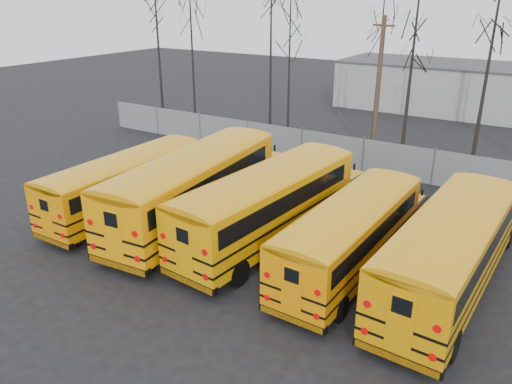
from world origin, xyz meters
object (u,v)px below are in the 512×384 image
Objects in this scene: bus_c at (271,199)px; bus_d at (353,229)px; bus_a at (129,179)px; bus_e at (452,245)px; bus_b at (197,182)px; utility_pole_left at (378,88)px.

bus_c reaches higher than bus_d.
bus_a is 14.35m from bus_e.
bus_d is 3.42m from bus_e.
utility_pole_left is (3.39, 13.37, 2.44)m from bus_b.
bus_d is at bearing -52.77° from utility_pole_left.
bus_c is at bearing 8.05° from bus_a.
bus_a is at bearing -175.28° from bus_d.
bus_d is 14.44m from utility_pole_left.
bus_c is 3.84m from bus_d.
bus_b is at bearing -170.66° from bus_c.
utility_pole_left is at bearing 96.39° from bus_c.
bus_b reaches higher than bus_e.
bus_e is (7.21, -0.15, -0.06)m from bus_c.
bus_e is 15.44m from utility_pole_left.
bus_b reaches higher than bus_d.
bus_a is 0.88× the size of bus_c.
bus_e reaches higher than bus_d.
utility_pole_left is (6.83, 14.12, 2.75)m from bus_a.
bus_e is (3.41, 0.33, 0.15)m from bus_d.
bus_b reaches higher than bus_c.
bus_e is at bearing 7.31° from bus_d.
utility_pole_left reaches higher than bus_a.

